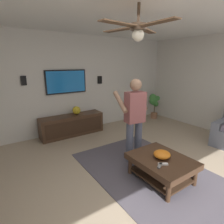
{
  "coord_description": "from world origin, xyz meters",
  "views": [
    {
      "loc": [
        -1.71,
        1.92,
        1.92
      ],
      "look_at": [
        1.3,
        -0.12,
        0.94
      ],
      "focal_mm": 29.42,
      "sensor_mm": 36.0,
      "label": 1
    }
  ],
  "objects_px": {
    "vase_round": "(76,110)",
    "remote_grey": "(160,166)",
    "tv": "(66,82)",
    "wall_speaker_left": "(100,80)",
    "ceiling_fan": "(137,29)",
    "remote_white": "(163,164)",
    "remote_black": "(164,156)",
    "wall_speaker_right": "(24,81)",
    "potted_plant_short": "(154,102)",
    "media_console": "(72,125)",
    "coffee_table": "(161,164)",
    "person_standing": "(134,116)",
    "bowl": "(162,154)"
  },
  "relations": [
    {
      "from": "coffee_table",
      "to": "bowl",
      "type": "relative_size",
      "value": 3.65
    },
    {
      "from": "person_standing",
      "to": "vase_round",
      "type": "xyz_separation_m",
      "value": [
        2.02,
        0.33,
        -0.27
      ]
    },
    {
      "from": "wall_speaker_left",
      "to": "wall_speaker_right",
      "type": "xyz_separation_m",
      "value": [
        0.0,
        2.08,
        0.09
      ]
    },
    {
      "from": "potted_plant_short",
      "to": "ceiling_fan",
      "type": "height_order",
      "value": "ceiling_fan"
    },
    {
      "from": "potted_plant_short",
      "to": "remote_grey",
      "type": "bearing_deg",
      "value": 134.88
    },
    {
      "from": "coffee_table",
      "to": "remote_grey",
      "type": "relative_size",
      "value": 6.67
    },
    {
      "from": "person_standing",
      "to": "wall_speaker_right",
      "type": "height_order",
      "value": "person_standing"
    },
    {
      "from": "tv",
      "to": "person_standing",
      "type": "relative_size",
      "value": 0.68
    },
    {
      "from": "tv",
      "to": "potted_plant_short",
      "type": "xyz_separation_m",
      "value": [
        -0.38,
        -3.0,
        -0.85
      ]
    },
    {
      "from": "media_console",
      "to": "wall_speaker_left",
      "type": "bearing_deg",
      "value": 103.66
    },
    {
      "from": "tv",
      "to": "vase_round",
      "type": "bearing_deg",
      "value": 37.75
    },
    {
      "from": "media_console",
      "to": "bowl",
      "type": "bearing_deg",
      "value": 9.42
    },
    {
      "from": "remote_grey",
      "to": "wall_speaker_left",
      "type": "xyz_separation_m",
      "value": [
        3.15,
        -0.82,
        1.01
      ]
    },
    {
      "from": "remote_white",
      "to": "vase_round",
      "type": "bearing_deg",
      "value": 126.92
    },
    {
      "from": "remote_white",
      "to": "wall_speaker_right",
      "type": "xyz_separation_m",
      "value": [
        3.15,
        1.34,
        1.1
      ]
    },
    {
      "from": "vase_round",
      "to": "remote_grey",
      "type": "bearing_deg",
      "value": -178.64
    },
    {
      "from": "tv",
      "to": "remote_black",
      "type": "bearing_deg",
      "value": 9.81
    },
    {
      "from": "remote_grey",
      "to": "wall_speaker_right",
      "type": "height_order",
      "value": "wall_speaker_right"
    },
    {
      "from": "vase_round",
      "to": "bowl",
      "type": "bearing_deg",
      "value": -173.93
    },
    {
      "from": "remote_black",
      "to": "wall_speaker_right",
      "type": "relative_size",
      "value": 0.68
    },
    {
      "from": "person_standing",
      "to": "coffee_table",
      "type": "bearing_deg",
      "value": -174.5
    },
    {
      "from": "media_console",
      "to": "vase_round",
      "type": "bearing_deg",
      "value": 102.29
    },
    {
      "from": "remote_grey",
      "to": "ceiling_fan",
      "type": "xyz_separation_m",
      "value": [
        0.3,
        0.28,
        1.93
      ]
    },
    {
      "from": "wall_speaker_left",
      "to": "ceiling_fan",
      "type": "distance_m",
      "value": 3.19
    },
    {
      "from": "remote_black",
      "to": "wall_speaker_left",
      "type": "height_order",
      "value": "wall_speaker_left"
    },
    {
      "from": "wall_speaker_right",
      "to": "vase_round",
      "type": "bearing_deg",
      "value": -100.36
    },
    {
      "from": "bowl",
      "to": "coffee_table",
      "type": "bearing_deg",
      "value": 143.64
    },
    {
      "from": "tv",
      "to": "remote_white",
      "type": "bearing_deg",
      "value": 5.55
    },
    {
      "from": "tv",
      "to": "remote_grey",
      "type": "xyz_separation_m",
      "value": [
        -3.14,
        -0.23,
        -1.02
      ]
    },
    {
      "from": "coffee_table",
      "to": "remote_white",
      "type": "bearing_deg",
      "value": 135.68
    },
    {
      "from": "wall_speaker_left",
      "to": "wall_speaker_right",
      "type": "bearing_deg",
      "value": 90.0
    },
    {
      "from": "vase_round",
      "to": "ceiling_fan",
      "type": "height_order",
      "value": "ceiling_fan"
    },
    {
      "from": "vase_round",
      "to": "wall_speaker_left",
      "type": "xyz_separation_m",
      "value": [
        0.22,
        -0.88,
        0.76
      ]
    },
    {
      "from": "coffee_table",
      "to": "wall_speaker_right",
      "type": "bearing_deg",
      "value": 26.35
    },
    {
      "from": "potted_plant_short",
      "to": "vase_round",
      "type": "bearing_deg",
      "value": 86.4
    },
    {
      "from": "remote_grey",
      "to": "person_standing",
      "type": "bearing_deg",
      "value": 48.48
    },
    {
      "from": "ceiling_fan",
      "to": "potted_plant_short",
      "type": "bearing_deg",
      "value": -51.14
    },
    {
      "from": "person_standing",
      "to": "bowl",
      "type": "height_order",
      "value": "person_standing"
    },
    {
      "from": "person_standing",
      "to": "remote_white",
      "type": "relative_size",
      "value": 10.93
    },
    {
      "from": "remote_black",
      "to": "ceiling_fan",
      "type": "bearing_deg",
      "value": 144.68
    },
    {
      "from": "media_console",
      "to": "remote_grey",
      "type": "xyz_separation_m",
      "value": [
        -2.9,
        -0.23,
        0.14
      ]
    },
    {
      "from": "person_standing",
      "to": "bowl",
      "type": "bearing_deg",
      "value": -174.05
    },
    {
      "from": "remote_black",
      "to": "vase_round",
      "type": "relative_size",
      "value": 0.68
    },
    {
      "from": "person_standing",
      "to": "remote_black",
      "type": "relative_size",
      "value": 10.93
    },
    {
      "from": "bowl",
      "to": "potted_plant_short",
      "type": "bearing_deg",
      "value": -44.39
    },
    {
      "from": "tv",
      "to": "wall_speaker_left",
      "type": "xyz_separation_m",
      "value": [
        0.01,
        -1.04,
        -0.01
      ]
    },
    {
      "from": "media_console",
      "to": "wall_speaker_left",
      "type": "distance_m",
      "value": 1.57
    },
    {
      "from": "ceiling_fan",
      "to": "wall_speaker_right",
      "type": "bearing_deg",
      "value": 19.11
    },
    {
      "from": "tv",
      "to": "remote_grey",
      "type": "relative_size",
      "value": 7.38
    },
    {
      "from": "tv",
      "to": "remote_black",
      "type": "xyz_separation_m",
      "value": [
        -2.98,
        -0.51,
        -1.02
      ]
    }
  ]
}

